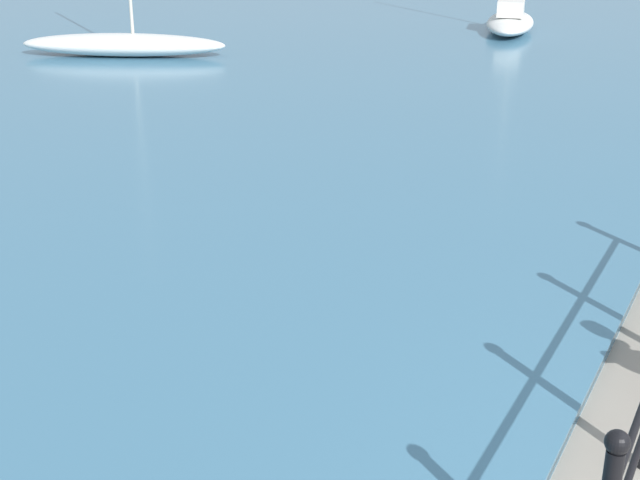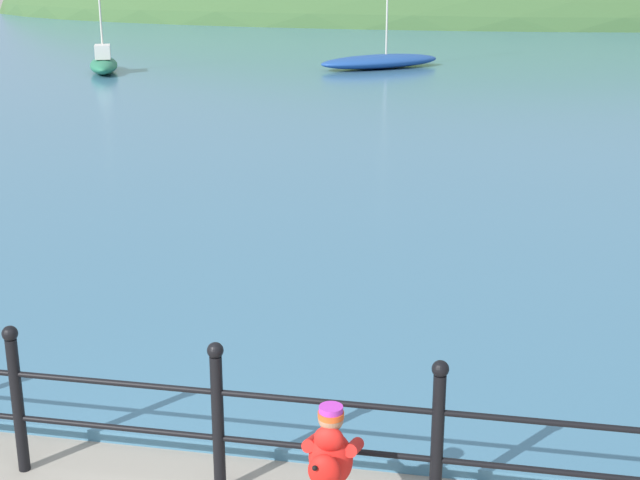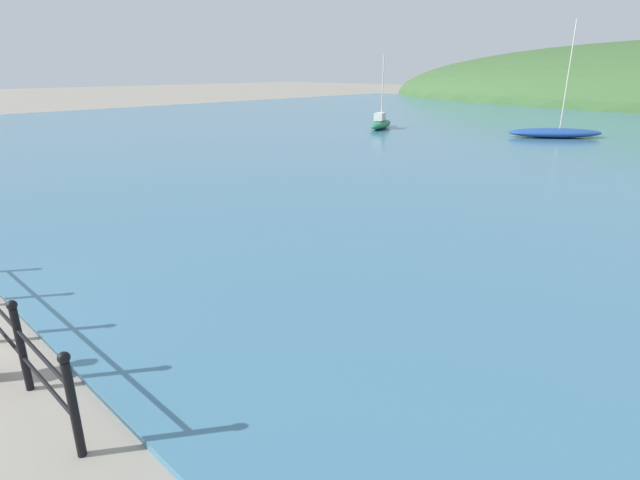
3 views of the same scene
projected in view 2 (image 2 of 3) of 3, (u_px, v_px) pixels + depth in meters
The scene contains 6 objects.
water at pixel (439, 63), 35.31m from camera, with size 80.00×60.00×0.10m, color teal.
far_hillside at pixel (470, 14), 72.30m from camera, with size 79.78×43.88×13.78m.
iron_railing at pixel (218, 414), 6.46m from camera, with size 6.48×0.12×1.21m.
child_in_coat at pixel (330, 462), 5.91m from camera, with size 0.38×0.53×1.00m.
boat_far_left at pixel (104, 63), 31.57m from camera, with size 2.24×3.59×4.36m.
boat_red_dinghy at pixel (380, 61), 33.02m from camera, with size 4.88×4.53×6.00m.
Camera 2 is at (2.18, -4.05, 3.76)m, focal length 50.00 mm.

